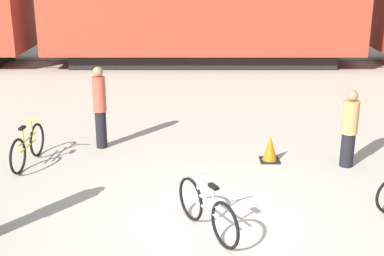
% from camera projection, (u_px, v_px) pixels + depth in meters
% --- Properties ---
extents(ground_plane, '(80.00, 80.00, 0.00)m').
position_uv_depth(ground_plane, '(215.00, 218.00, 8.75)').
color(ground_plane, '#B2A893').
extents(rail_near, '(49.03, 0.07, 0.01)m').
position_uv_depth(rail_near, '(201.00, 67.00, 20.10)').
color(rail_near, '#4C4238').
rests_on(rail_near, ground_plane).
extents(rail_far, '(49.03, 0.07, 0.01)m').
position_uv_depth(rail_far, '(200.00, 60.00, 21.47)').
color(rail_far, '#4C4238').
rests_on(rail_far, ground_plane).
extents(bicycle_silver, '(0.91, 1.53, 0.90)m').
position_uv_depth(bicycle_silver, '(205.00, 210.00, 8.18)').
color(bicycle_silver, black).
rests_on(bicycle_silver, ground_plane).
extents(bicycle_yellow, '(0.46, 1.68, 0.89)m').
position_uv_depth(bicycle_yellow, '(26.00, 147.00, 10.84)').
color(bicycle_yellow, black).
rests_on(bicycle_yellow, ground_plane).
extents(person_in_tan, '(0.32, 0.32, 1.59)m').
position_uv_depth(person_in_tan, '(347.00, 128.00, 10.65)').
color(person_in_tan, black).
rests_on(person_in_tan, ground_plane).
extents(person_in_red, '(0.28, 0.28, 1.82)m').
position_uv_depth(person_in_red, '(98.00, 107.00, 11.62)').
color(person_in_red, black).
rests_on(person_in_red, ground_plane).
extents(traffic_cone, '(0.40, 0.40, 0.55)m').
position_uv_depth(traffic_cone, '(268.00, 149.00, 11.07)').
color(traffic_cone, black).
rests_on(traffic_cone, ground_plane).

